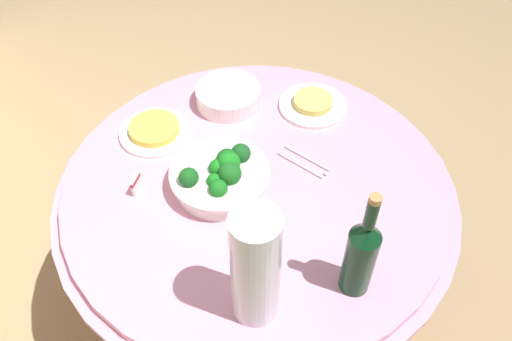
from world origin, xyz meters
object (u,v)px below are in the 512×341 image
plate_stack (228,96)px  serving_tongs (305,163)px  wine_bottle (361,255)px  food_plate_noodles (313,104)px  broccoli_bowl (221,176)px  decorative_fruit_vase (255,273)px  label_placard_front (136,183)px  food_plate_fried_egg (155,130)px

plate_stack → serving_tongs: (-0.31, -0.18, -0.03)m
wine_bottle → food_plate_noodles: bearing=-6.8°
broccoli_bowl → plate_stack: 0.36m
broccoli_bowl → food_plate_noodles: 0.44m
decorative_fruit_vase → serving_tongs: (0.42, -0.24, -0.14)m
decorative_fruit_vase → label_placard_front: decorative_fruit_vase is taller
decorative_fruit_vase → food_plate_fried_egg: size_ratio=1.55×
food_plate_fried_egg → label_placard_front: size_ratio=4.00×
broccoli_bowl → food_plate_fried_egg: bearing=33.8°
wine_bottle → serving_tongs: size_ratio=2.23×
wine_bottle → label_placard_front: size_ratio=6.11×
label_placard_front → decorative_fruit_vase: bearing=-148.6°
serving_tongs → food_plate_fried_egg: 0.48m
food_plate_fried_egg → food_plate_noodles: same height
broccoli_bowl → plate_stack: (0.35, -0.08, -0.01)m
plate_stack → decorative_fruit_vase: decorative_fruit_vase is taller
wine_bottle → food_plate_fried_egg: 0.77m
food_plate_fried_egg → serving_tongs: bearing=-116.9°
plate_stack → wine_bottle: size_ratio=0.62×
serving_tongs → food_plate_noodles: size_ratio=0.68×
food_plate_noodles → label_placard_front: label_placard_front is taller
plate_stack → serving_tongs: size_ratio=1.39×
wine_bottle → label_placard_front: bearing=51.0°
broccoli_bowl → label_placard_front: broccoli_bowl is taller
decorative_fruit_vase → broccoli_bowl: bearing=3.0°
broccoli_bowl → serving_tongs: size_ratio=1.86×
decorative_fruit_vase → food_plate_fried_egg: 0.68m
food_plate_fried_egg → food_plate_noodles: size_ratio=1.00×
food_plate_noodles → label_placard_front: (-0.25, 0.58, 0.02)m
broccoli_bowl → food_plate_fried_egg: (0.25, 0.17, -0.03)m
broccoli_bowl → serving_tongs: broccoli_bowl is taller
plate_stack → food_plate_noodles: plate_stack is taller
plate_stack → food_plate_noodles: size_ratio=0.95×
wine_bottle → food_plate_fried_egg: wine_bottle is taller
plate_stack → decorative_fruit_vase: (-0.74, 0.06, 0.12)m
plate_stack → label_placard_front: 0.45m
decorative_fruit_vase → wine_bottle: bearing=-87.3°
label_placard_front → plate_stack: bearing=-44.2°
decorative_fruit_vase → food_plate_noodles: 0.75m
broccoli_bowl → wine_bottle: size_ratio=0.83×
wine_bottle → decorative_fruit_vase: (-0.01, 0.25, 0.02)m
wine_bottle → food_plate_noodles: size_ratio=1.53×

